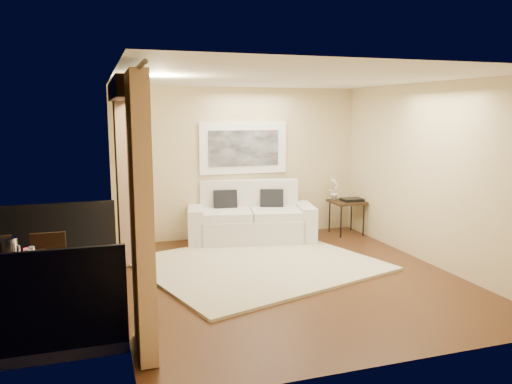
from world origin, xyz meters
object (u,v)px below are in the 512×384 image
side_table (347,204)px  ice_bucket (10,247)px  bistro_table (19,266)px  sofa (251,220)px  orchid (334,188)px  balcony_chair_far (50,262)px

side_table → ice_bucket: size_ratio=3.15×
bistro_table → ice_bucket: size_ratio=3.59×
sofa → ice_bucket: size_ratio=11.61×
sofa → orchid: 1.74m
orchid → balcony_chair_far: bearing=-155.7°
sofa → orchid: orchid is taller
sofa → bistro_table: 4.26m
sofa → bistro_table: bearing=-131.7°
sofa → orchid: size_ratio=5.27×
bistro_table → ice_bucket: 0.26m
balcony_chair_far → sofa: bearing=-146.0°
bistro_table → balcony_chair_far: bearing=60.3°
sofa → side_table: size_ratio=3.69×
side_table → bistro_table: bistro_table is taller
sofa → orchid: (1.67, 0.08, 0.48)m
side_table → sofa: bearing=177.0°
orchid → balcony_chair_far: orchid is taller
bistro_table → side_table: bearing=25.1°
bistro_table → ice_bucket: ice_bucket is taller
balcony_chair_far → ice_bucket: (-0.37, -0.32, 0.31)m
orchid → bistro_table: (-5.07, -2.63, -0.22)m
orchid → ice_bucket: orchid is taller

